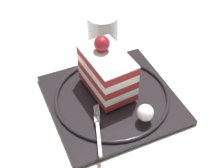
{
  "coord_description": "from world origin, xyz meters",
  "views": [
    {
      "loc": [
        0.25,
        0.37,
        0.48
      ],
      "look_at": [
        0.02,
        -0.02,
        0.05
      ],
      "focal_mm": 52.7,
      "sensor_mm": 36.0,
      "label": 1
    }
  ],
  "objects_px": {
    "drink_glass_near": "(103,30)",
    "fork": "(98,127)",
    "dessert_plate": "(112,98)",
    "whipped_cream_dollop": "(146,113)",
    "cake_slice": "(107,71)"
  },
  "relations": [
    {
      "from": "drink_glass_near",
      "to": "fork",
      "type": "bearing_deg",
      "value": 59.12
    },
    {
      "from": "dessert_plate",
      "to": "drink_glass_near",
      "type": "height_order",
      "value": "drink_glass_near"
    },
    {
      "from": "drink_glass_near",
      "to": "dessert_plate",
      "type": "bearing_deg",
      "value": 66.07
    },
    {
      "from": "dessert_plate",
      "to": "fork",
      "type": "xyz_separation_m",
      "value": [
        0.06,
        0.06,
        0.01
      ]
    },
    {
      "from": "dessert_plate",
      "to": "whipped_cream_dollop",
      "type": "height_order",
      "value": "whipped_cream_dollop"
    },
    {
      "from": "whipped_cream_dollop",
      "to": "fork",
      "type": "relative_size",
      "value": 0.29
    },
    {
      "from": "whipped_cream_dollop",
      "to": "drink_glass_near",
      "type": "distance_m",
      "value": 0.28
    },
    {
      "from": "cake_slice",
      "to": "drink_glass_near",
      "type": "relative_size",
      "value": 1.59
    },
    {
      "from": "cake_slice",
      "to": "fork",
      "type": "height_order",
      "value": "cake_slice"
    },
    {
      "from": "fork",
      "to": "drink_glass_near",
      "type": "xyz_separation_m",
      "value": [
        -0.15,
        -0.25,
        0.01
      ]
    },
    {
      "from": "cake_slice",
      "to": "fork",
      "type": "distance_m",
      "value": 0.11
    },
    {
      "from": "whipped_cream_dollop",
      "to": "fork",
      "type": "height_order",
      "value": "whipped_cream_dollop"
    },
    {
      "from": "fork",
      "to": "dessert_plate",
      "type": "bearing_deg",
      "value": -137.29
    },
    {
      "from": "drink_glass_near",
      "to": "cake_slice",
      "type": "bearing_deg",
      "value": 63.77
    },
    {
      "from": "whipped_cream_dollop",
      "to": "drink_glass_near",
      "type": "relative_size",
      "value": 0.44
    }
  ]
}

